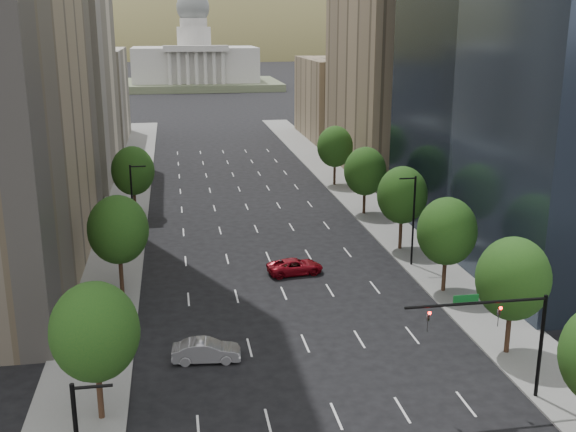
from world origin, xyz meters
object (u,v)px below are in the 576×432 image
capitol (195,64)px  car_silver (206,351)px  traffic_signal (506,326)px  car_red_far (295,266)px

capitol → car_silver: (-7.38, -211.28, -7.79)m
capitol → traffic_signal: bearing=-87.3°
traffic_signal → car_silver: bearing=154.8°
traffic_signal → car_red_far: traffic_signal is taller
car_silver → car_red_far: bearing=-24.9°
car_silver → car_red_far: 18.68m
capitol → car_silver: size_ratio=12.49×
traffic_signal → car_red_far: 26.52m
capitol → car_red_far: size_ratio=11.31×
capitol → car_silver: 211.56m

